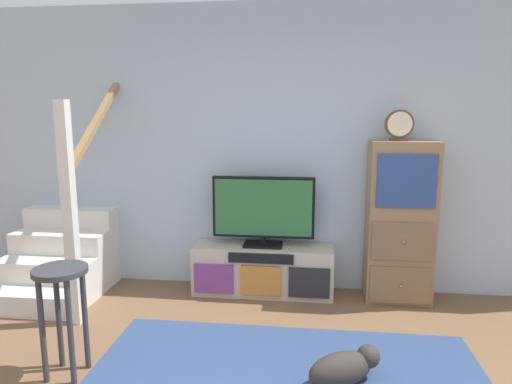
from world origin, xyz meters
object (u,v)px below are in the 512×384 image
object	(u,v)px
television	(263,210)
desk_clock	(399,125)
side_cabinet	(400,223)
dog	(344,368)
media_console	(263,270)
bar_stool_near	(62,297)

from	to	relation	value
television	desk_clock	xyz separation A→B (m)	(1.18, -0.03, 0.78)
side_cabinet	dog	world-z (taller)	side_cabinet
desk_clock	dog	world-z (taller)	desk_clock
side_cabinet	desk_clock	size ratio (longest dim) A/B	5.41
media_console	desk_clock	xyz separation A→B (m)	(1.18, -0.00, 1.36)
media_console	side_cabinet	xyz separation A→B (m)	(1.24, 0.01, 0.50)
media_console	dog	world-z (taller)	media_console
television	bar_stool_near	xyz separation A→B (m)	(-1.13, -1.53, -0.27)
media_console	desk_clock	distance (m)	1.80
media_console	bar_stool_near	xyz separation A→B (m)	(-1.13, -1.50, 0.31)
side_cabinet	bar_stool_near	distance (m)	2.82
media_console	side_cabinet	distance (m)	1.33
media_console	side_cabinet	world-z (taller)	side_cabinet
television	desk_clock	world-z (taller)	desk_clock
side_cabinet	dog	bearing A→B (deg)	-112.10
media_console	dog	bearing A→B (deg)	-64.60
television	bar_stool_near	world-z (taller)	television
desk_clock	television	bearing A→B (deg)	178.61
side_cabinet	dog	xyz separation A→B (m)	(-0.57, -1.41, -0.61)
desk_clock	media_console	bearing A→B (deg)	179.77
media_console	side_cabinet	bearing A→B (deg)	0.47
television	dog	bearing A→B (deg)	-64.97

